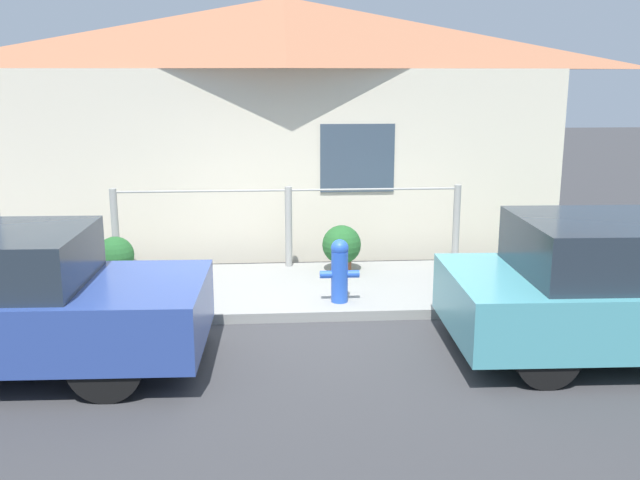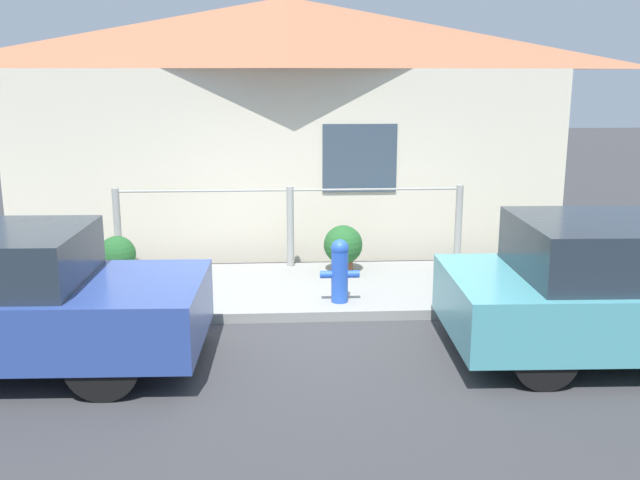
# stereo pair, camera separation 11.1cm
# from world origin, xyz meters

# --- Properties ---
(ground_plane) EXTENTS (60.00, 60.00, 0.00)m
(ground_plane) POSITION_xyz_m (0.00, 0.00, 0.00)
(ground_plane) COLOR #38383A
(sidewalk) EXTENTS (24.00, 2.23, 0.12)m
(sidewalk) POSITION_xyz_m (0.00, 1.11, 0.06)
(sidewalk) COLOR gray
(sidewalk) RESTS_ON ground_plane
(house) EXTENTS (8.73, 2.23, 3.95)m
(house) POSITION_xyz_m (0.00, 3.69, 3.16)
(house) COLOR beige
(house) RESTS_ON ground_plane
(fence) EXTENTS (4.90, 0.10, 1.14)m
(fence) POSITION_xyz_m (0.00, 2.08, 0.75)
(fence) COLOR #999993
(fence) RESTS_ON sidewalk
(car_right) EXTENTS (3.74, 1.90, 1.39)m
(car_right) POSITION_xyz_m (3.33, -1.12, 0.69)
(car_right) COLOR teal
(car_right) RESTS_ON ground_plane
(fire_hydrant) EXTENTS (0.47, 0.21, 0.76)m
(fire_hydrant) POSITION_xyz_m (0.55, 0.38, 0.52)
(fire_hydrant) COLOR blue
(fire_hydrant) RESTS_ON sidewalk
(potted_plant_near_hydrant) EXTENTS (0.54, 0.54, 0.65)m
(potted_plant_near_hydrant) POSITION_xyz_m (0.72, 1.73, 0.47)
(potted_plant_near_hydrant) COLOR brown
(potted_plant_near_hydrant) RESTS_ON sidewalk
(potted_plant_by_fence) EXTENTS (0.49, 0.49, 0.59)m
(potted_plant_by_fence) POSITION_xyz_m (-2.29, 1.49, 0.45)
(potted_plant_by_fence) COLOR #9E5638
(potted_plant_by_fence) RESTS_ON sidewalk
(potted_plant_corner) EXTENTS (0.59, 0.59, 0.69)m
(potted_plant_corner) POSITION_xyz_m (3.71, 1.68, 0.50)
(potted_plant_corner) COLOR slate
(potted_plant_corner) RESTS_ON sidewalk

